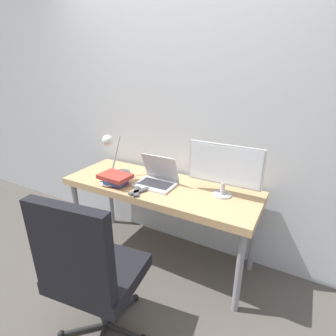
# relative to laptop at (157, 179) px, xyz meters

# --- Properties ---
(ground_plane) EXTENTS (12.00, 12.00, 0.00)m
(ground_plane) POSITION_rel_laptop_xyz_m (0.02, -0.30, -0.79)
(ground_plane) COLOR #514C47
(wall_back) EXTENTS (8.00, 0.05, 2.60)m
(wall_back) POSITION_rel_laptop_xyz_m (0.02, 0.37, 0.51)
(wall_back) COLOR silver
(wall_back) RESTS_ON ground_plane
(desk) EXTENTS (1.67, 0.60, 0.74)m
(desk) POSITION_rel_laptop_xyz_m (0.02, 0.00, -0.12)
(desk) COLOR tan
(desk) RESTS_ON ground_plane
(laptop) EXTENTS (0.32, 0.25, 0.25)m
(laptop) POSITION_rel_laptop_xyz_m (0.00, 0.00, 0.00)
(laptop) COLOR silver
(laptop) RESTS_ON desk
(monitor) EXTENTS (0.56, 0.14, 0.41)m
(monitor) POSITION_rel_laptop_xyz_m (0.55, 0.07, 0.18)
(monitor) COLOR #B7B7BC
(monitor) RESTS_ON desk
(desk_lamp) EXTENTS (0.15, 0.28, 0.40)m
(desk_lamp) POSITION_rel_laptop_xyz_m (-0.42, -0.05, 0.19)
(desk_lamp) COLOR #4C4C51
(desk_lamp) RESTS_ON desk
(office_chair) EXTENTS (0.59, 0.59, 1.06)m
(office_chair) POSITION_rel_laptop_xyz_m (0.07, -0.89, -0.21)
(office_chair) COLOR black
(office_chair) RESTS_ON ground_plane
(book_stack) EXTENTS (0.27, 0.20, 0.09)m
(book_stack) POSITION_rel_laptop_xyz_m (-0.30, -0.17, 0.00)
(book_stack) COLOR #753384
(book_stack) RESTS_ON desk
(tv_remote) EXTENTS (0.13, 0.16, 0.02)m
(tv_remote) POSITION_rel_laptop_xyz_m (-0.06, -0.22, -0.04)
(tv_remote) COLOR #4C4C51
(tv_remote) RESTS_ON desk
(media_remote) EXTENTS (0.11, 0.18, 0.02)m
(media_remote) POSITION_rel_laptop_xyz_m (-0.05, -0.20, -0.04)
(media_remote) COLOR #4C4C51
(media_remote) RESTS_ON desk
(game_controller) EXTENTS (0.14, 0.09, 0.04)m
(game_controller) POSITION_rel_laptop_xyz_m (-0.36, -0.22, -0.03)
(game_controller) COLOR white
(game_controller) RESTS_ON desk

